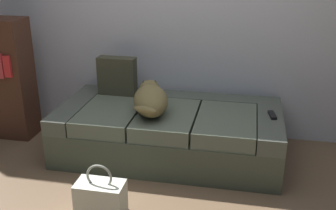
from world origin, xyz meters
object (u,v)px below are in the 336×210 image
couch (169,132)px  throw_pillow (117,76)px  bookshelf (1,78)px  dog_tan (150,99)px  tv_remote (272,115)px  handbag (101,198)px

couch → throw_pillow: (-0.53, 0.26, 0.38)m
bookshelf → dog_tan: bearing=-8.0°
tv_remote → handbag: bearing=-149.9°
dog_tan → bookshelf: bookshelf is taller
throw_pillow → bookshelf: bookshelf is taller
dog_tan → couch: bearing=35.5°
couch → dog_tan: bearing=-144.5°
couch → handbag: couch is taller
dog_tan → throw_pillow: bearing=137.8°
dog_tan → tv_remote: size_ratio=4.19×
throw_pillow → tv_remote: bearing=-10.9°
handbag → bookshelf: size_ratio=0.34×
couch → bookshelf: bearing=176.1°
couch → tv_remote: (0.83, -0.00, 0.22)m
dog_tan → throw_pillow: (-0.39, 0.36, 0.06)m
throw_pillow → handbag: 1.30m
throw_pillow → bookshelf: 1.08m
handbag → couch: bearing=73.3°
tv_remote → handbag: size_ratio=0.40×
dog_tan → handbag: size_ratio=1.66×
couch → dog_tan: 0.36m
throw_pillow → bookshelf: (-1.07, -0.15, -0.04)m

